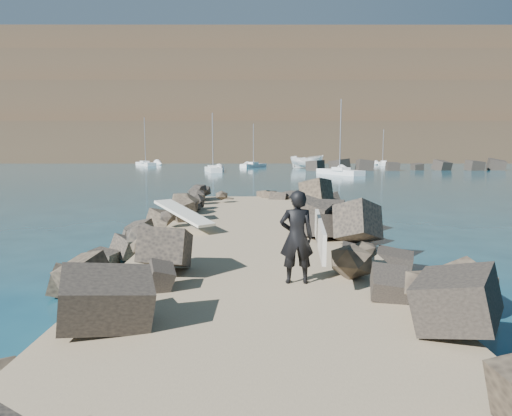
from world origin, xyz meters
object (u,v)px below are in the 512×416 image
object	(u,v)px
sailboat_d	(383,164)
surfboard_resting	(183,216)
boat_imported	(307,162)
surfer_with_board	(300,237)

from	to	relation	value
sailboat_d	surfboard_resting	bearing A→B (deg)	-109.80
boat_imported	sailboat_d	bearing A→B (deg)	-26.08
sailboat_d	boat_imported	bearing A→B (deg)	-139.72
surfboard_resting	boat_imported	xyz separation A→B (m)	(11.03, 63.20, 0.08)
boat_imported	surfer_with_board	world-z (taller)	surfer_with_board
boat_imported	sailboat_d	xyz separation A→B (m)	(16.87, 14.30, -0.78)
boat_imported	surfboard_resting	bearing A→B (deg)	-166.27
boat_imported	sailboat_d	world-z (taller)	sailboat_d
surfboard_resting	sailboat_d	xyz separation A→B (m)	(27.91, 77.50, -0.69)
surfboard_resting	sailboat_d	distance (m)	82.38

